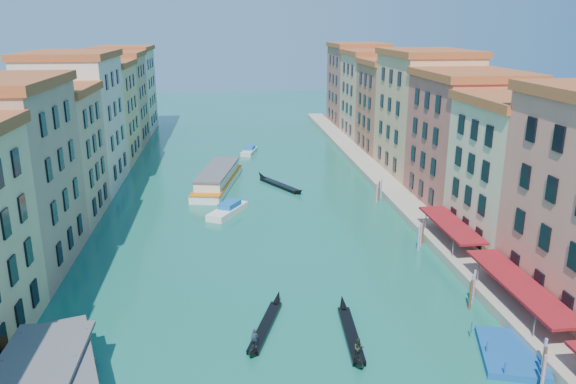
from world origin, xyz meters
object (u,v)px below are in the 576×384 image
Objects in this scene: gondola_fore at (265,325)px; gondola_right at (351,334)px; vaporetto_far at (218,178)px; blue_dock at (511,353)px.

gondola_right is (6.94, -2.30, 0.06)m from gondola_fore.
vaporetto_far is 48.34m from gondola_right.
gondola_right reaches higher than gondola_fore.
vaporetto_far is 1.91× the size of gondola_fore.
blue_dock is (11.83, -4.06, -0.15)m from gondola_right.
blue_dock is (22.95, -51.10, -1.04)m from vaporetto_far.
vaporetto_far is at bearing 107.11° from gondola_right.
vaporetto_far is 1.79× the size of gondola_right.
gondola_fore is at bearing -73.03° from vaporetto_far.
gondola_fore reaches higher than blue_dock.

